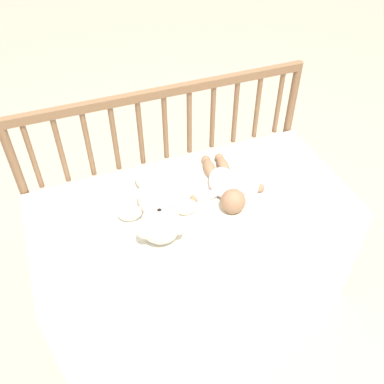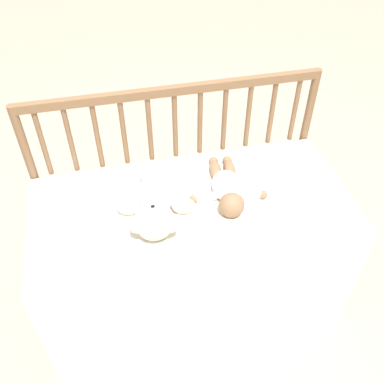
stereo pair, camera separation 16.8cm
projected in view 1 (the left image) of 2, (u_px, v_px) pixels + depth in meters
The scene contains 6 objects.
ground_plane at pixel (193, 285), 2.09m from camera, with size 12.00×12.00×0.00m, color tan.
crib_mattress at pixel (193, 249), 1.90m from camera, with size 1.29×0.62×0.55m.
crib_rail at pixel (166, 140), 1.88m from camera, with size 1.29×0.04×0.90m.
blanket at pixel (190, 199), 1.73m from camera, with size 0.81×0.52×0.01m.
teddy_bear at pixel (158, 207), 1.62m from camera, with size 0.32×0.44×0.15m.
baby at pixel (225, 185), 1.75m from camera, with size 0.34×0.37×0.10m.
Camera 1 is at (-0.44, -1.13, 1.76)m, focal length 40.00 mm.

